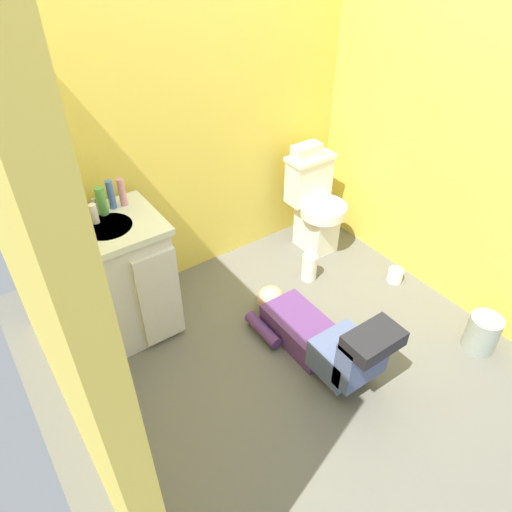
{
  "coord_description": "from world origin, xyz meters",
  "views": [
    {
      "loc": [
        -1.33,
        -1.58,
        2.31
      ],
      "look_at": [
        0.04,
        0.38,
        0.45
      ],
      "focal_mm": 33.35,
      "sensor_mm": 36.0,
      "label": 1
    }
  ],
  "objects_px": {
    "trash_can": "(482,333)",
    "bottle_green": "(102,201)",
    "toilet": "(315,206)",
    "paper_towel_roll": "(309,267)",
    "vanity_cabinet": "(119,279)",
    "tissue_box": "(306,151)",
    "bottle_amber": "(83,217)",
    "soap_dispenser": "(62,215)",
    "bottle_white": "(94,214)",
    "faucet": "(95,206)",
    "person_plumber": "(321,337)",
    "bottle_pink": "(122,192)",
    "bottle_blue": "(111,195)",
    "toilet_paper_roll": "(395,275)"
  },
  "relations": [
    {
      "from": "vanity_cabinet",
      "to": "tissue_box",
      "type": "height_order",
      "value": "tissue_box"
    },
    {
      "from": "soap_dispenser",
      "to": "bottle_amber",
      "type": "relative_size",
      "value": 1.4
    },
    {
      "from": "bottle_green",
      "to": "bottle_pink",
      "type": "height_order",
      "value": "bottle_pink"
    },
    {
      "from": "faucet",
      "to": "toilet_paper_roll",
      "type": "xyz_separation_m",
      "value": [
        1.8,
        -0.83,
        -0.82
      ]
    },
    {
      "from": "tissue_box",
      "to": "bottle_pink",
      "type": "bearing_deg",
      "value": 178.76
    },
    {
      "from": "bottle_green",
      "to": "trash_can",
      "type": "bearing_deg",
      "value": -42.1
    },
    {
      "from": "soap_dispenser",
      "to": "bottle_white",
      "type": "xyz_separation_m",
      "value": [
        0.15,
        -0.07,
        -0.01
      ]
    },
    {
      "from": "faucet",
      "to": "bottle_pink",
      "type": "height_order",
      "value": "bottle_pink"
    },
    {
      "from": "soap_dispenser",
      "to": "bottle_blue",
      "type": "height_order",
      "value": "bottle_blue"
    },
    {
      "from": "toilet",
      "to": "bottle_blue",
      "type": "relative_size",
      "value": 4.23
    },
    {
      "from": "toilet",
      "to": "soap_dispenser",
      "type": "bearing_deg",
      "value": 176.76
    },
    {
      "from": "faucet",
      "to": "trash_can",
      "type": "height_order",
      "value": "faucet"
    },
    {
      "from": "toilet",
      "to": "bottle_white",
      "type": "height_order",
      "value": "bottle_white"
    },
    {
      "from": "vanity_cabinet",
      "to": "person_plumber",
      "type": "xyz_separation_m",
      "value": [
        0.86,
        -0.91,
        -0.24
      ]
    },
    {
      "from": "toilet",
      "to": "bottle_green",
      "type": "distance_m",
      "value": 1.65
    },
    {
      "from": "toilet",
      "to": "toilet_paper_roll",
      "type": "bearing_deg",
      "value": -73.69
    },
    {
      "from": "faucet",
      "to": "person_plumber",
      "type": "distance_m",
      "value": 1.53
    },
    {
      "from": "person_plumber",
      "to": "bottle_amber",
      "type": "relative_size",
      "value": 8.98
    },
    {
      "from": "vanity_cabinet",
      "to": "person_plumber",
      "type": "height_order",
      "value": "vanity_cabinet"
    },
    {
      "from": "vanity_cabinet",
      "to": "bottle_pink",
      "type": "relative_size",
      "value": 4.79
    },
    {
      "from": "tissue_box",
      "to": "bottle_pink",
      "type": "xyz_separation_m",
      "value": [
        -1.38,
        0.03,
        0.11
      ]
    },
    {
      "from": "faucet",
      "to": "bottle_amber",
      "type": "xyz_separation_m",
      "value": [
        -0.1,
        -0.09,
        0.01
      ]
    },
    {
      "from": "trash_can",
      "to": "paper_towel_roll",
      "type": "relative_size",
      "value": 1.17
    },
    {
      "from": "faucet",
      "to": "bottle_pink",
      "type": "relative_size",
      "value": 0.58
    },
    {
      "from": "vanity_cabinet",
      "to": "paper_towel_roll",
      "type": "xyz_separation_m",
      "value": [
        1.29,
        -0.29,
        -0.31
      ]
    },
    {
      "from": "vanity_cabinet",
      "to": "soap_dispenser",
      "type": "bearing_deg",
      "value": 146.9
    },
    {
      "from": "bottle_green",
      "to": "bottle_blue",
      "type": "xyz_separation_m",
      "value": [
        0.07,
        0.03,
        0.0
      ]
    },
    {
      "from": "bottle_amber",
      "to": "bottle_blue",
      "type": "distance_m",
      "value": 0.22
    },
    {
      "from": "bottle_pink",
      "to": "faucet",
      "type": "bearing_deg",
      "value": 179.81
    },
    {
      "from": "vanity_cabinet",
      "to": "bottle_white",
      "type": "relative_size",
      "value": 7.0
    },
    {
      "from": "toilet",
      "to": "paper_towel_roll",
      "type": "xyz_separation_m",
      "value": [
        -0.3,
        -0.32,
        -0.26
      ]
    },
    {
      "from": "tissue_box",
      "to": "person_plumber",
      "type": "bearing_deg",
      "value": -123.86
    },
    {
      "from": "faucet",
      "to": "trash_can",
      "type": "relative_size",
      "value": 0.4
    },
    {
      "from": "tissue_box",
      "to": "bottle_amber",
      "type": "xyz_separation_m",
      "value": [
        -1.65,
        -0.06,
        0.08
      ]
    },
    {
      "from": "tissue_box",
      "to": "vanity_cabinet",
      "type": "bearing_deg",
      "value": -175.74
    },
    {
      "from": "bottle_amber",
      "to": "bottle_blue",
      "type": "bearing_deg",
      "value": 24.82
    },
    {
      "from": "trash_can",
      "to": "bottle_green",
      "type": "bearing_deg",
      "value": 137.9
    },
    {
      "from": "vanity_cabinet",
      "to": "bottle_amber",
      "type": "xyz_separation_m",
      "value": [
        -0.1,
        0.06,
        0.46
      ]
    },
    {
      "from": "person_plumber",
      "to": "bottle_green",
      "type": "height_order",
      "value": "bottle_green"
    },
    {
      "from": "soap_dispenser",
      "to": "paper_towel_roll",
      "type": "relative_size",
      "value": 0.78
    },
    {
      "from": "vanity_cabinet",
      "to": "faucet",
      "type": "height_order",
      "value": "faucet"
    },
    {
      "from": "soap_dispenser",
      "to": "trash_can",
      "type": "xyz_separation_m",
      "value": [
        1.93,
        -1.55,
        -0.76
      ]
    },
    {
      "from": "bottle_blue",
      "to": "toilet_paper_roll",
      "type": "xyz_separation_m",
      "value": [
        1.7,
        -0.83,
        -0.86
      ]
    },
    {
      "from": "bottle_white",
      "to": "paper_towel_roll",
      "type": "xyz_separation_m",
      "value": [
        1.33,
        -0.35,
        -0.77
      ]
    },
    {
      "from": "bottle_white",
      "to": "bottle_pink",
      "type": "height_order",
      "value": "bottle_pink"
    },
    {
      "from": "soap_dispenser",
      "to": "toilet_paper_roll",
      "type": "xyz_separation_m",
      "value": [
        1.99,
        -0.81,
        -0.84
      ]
    },
    {
      "from": "toilet",
      "to": "faucet",
      "type": "distance_m",
      "value": 1.68
    },
    {
      "from": "trash_can",
      "to": "tissue_box",
      "type": "bearing_deg",
      "value": 97.09
    },
    {
      "from": "soap_dispenser",
      "to": "bottle_white",
      "type": "distance_m",
      "value": 0.17
    },
    {
      "from": "vanity_cabinet",
      "to": "faucet",
      "type": "bearing_deg",
      "value": 91.31
    }
  ]
}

